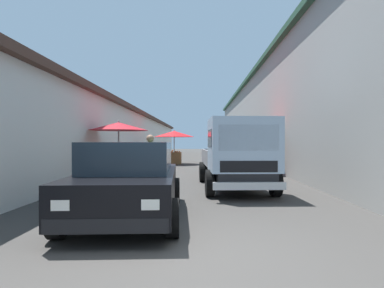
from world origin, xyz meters
TOP-DOWN VIEW (x-y plane):
  - ground at (13.50, 0.00)m, footprint 90.00×90.00m
  - building_left_whitewash at (15.75, 7.30)m, footprint 49.80×7.50m
  - building_right_concrete at (15.75, -7.30)m, footprint 49.80×7.50m
  - fruit_stall_near_left at (7.78, 2.84)m, footprint 2.21×2.21m
  - fruit_stall_mid_lane at (10.47, -2.00)m, footprint 2.88×2.88m
  - fruit_stall_far_right at (16.36, 1.44)m, footprint 2.62×2.62m
  - hatchback_car at (2.23, 1.16)m, footprint 4.01×2.12m
  - delivery_truck at (5.17, -1.31)m, footprint 5.00×2.17m
  - vendor_by_crates at (5.43, 1.27)m, footprint 0.57×0.43m
  - parked_scooter at (14.53, 2.02)m, footprint 1.65×0.64m

SIDE VIEW (x-z plane):
  - ground at x=13.50m, z-range 0.00..0.00m
  - parked_scooter at x=14.53m, z-range -0.12..1.02m
  - hatchback_car at x=2.23m, z-range 0.01..1.46m
  - vendor_by_crates at x=5.43m, z-range 0.13..1.80m
  - delivery_truck at x=5.17m, z-range 0.00..2.08m
  - fruit_stall_near_left at x=7.78m, z-range 0.54..2.80m
  - fruit_stall_far_right at x=16.36m, z-range 0.58..2.82m
  - building_left_whitewash at x=15.75m, z-range 0.01..3.53m
  - fruit_stall_mid_lane at x=10.47m, z-range 0.65..3.03m
  - building_right_concrete at x=15.75m, z-range 0.01..6.12m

